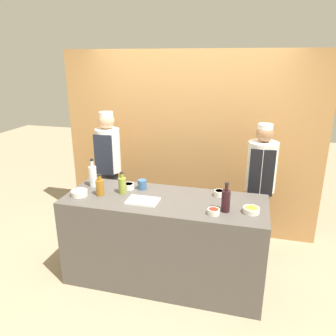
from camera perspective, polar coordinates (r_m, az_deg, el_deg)
The scene contains 16 objects.
ground_plane at distance 3.80m, azimuth -0.61°, elevation -18.52°, with size 14.00×14.00×0.00m, color tan.
cabinet_wall at distance 4.39m, azimuth 3.68°, elevation 4.18°, with size 3.39×0.18×2.40m.
counter at distance 3.53m, azimuth -0.64°, elevation -12.41°, with size 2.05×0.76×0.94m.
sauce_bowl_purple at distance 3.50m, azimuth -15.19°, elevation -4.17°, with size 0.17×0.17×0.06m.
sauce_bowl_yellow at distance 3.11m, azimuth 14.31°, elevation -7.10°, with size 0.15×0.15×0.05m.
sauce_bowl_brown at distance 3.41m, azimuth 8.95°, elevation -4.31°, with size 0.11×0.11×0.06m.
sauce_bowl_white at distance 3.57m, azimuth -6.90°, elevation -3.13°, with size 0.12×0.12×0.06m.
sauce_bowl_red at distance 3.02m, azimuth 7.95°, elevation -7.49°, with size 0.11×0.11×0.05m.
cutting_board at distance 3.25m, azimuth -4.43°, elevation -5.74°, with size 0.31×0.21×0.02m.
bottle_oil at distance 3.45m, azimuth -7.96°, elevation -2.93°, with size 0.08×0.08×0.23m.
bottle_wine at distance 3.06m, azimuth 10.04°, elevation -5.55°, with size 0.08×0.08×0.28m.
bottle_clear at distance 3.69m, azimuth -12.95°, elevation -1.30°, with size 0.08×0.08×0.31m.
bottle_amber at distance 3.45m, azimuth -11.77°, elevation -3.24°, with size 0.09×0.09×0.23m.
cup_blue at distance 3.55m, azimuth -4.52°, elevation -2.87°, with size 0.09×0.09×0.10m.
chef_left at distance 4.28m, azimuth -10.19°, elevation -0.33°, with size 0.30×0.30×1.67m.
chef_right at distance 3.93m, azimuth 15.67°, elevation -3.23°, with size 0.33×0.33×1.61m.
Camera 1 is at (0.81, -2.91, 2.30)m, focal length 35.00 mm.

